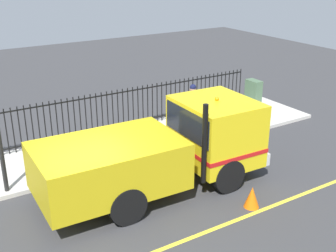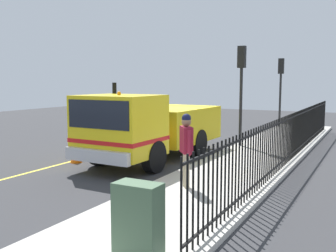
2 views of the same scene
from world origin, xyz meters
name	(u,v)px [view 1 (image 1 of 2)]	position (x,y,z in m)	size (l,w,h in m)	color
ground_plane	(88,211)	(0.00, 0.00, 0.00)	(44.91, 44.91, 0.00)	#38383A
sidewalk_slab	(50,163)	(3.11, 0.00, 0.06)	(2.85, 20.41, 0.12)	beige
work_truck	(170,145)	(0.00, -2.44, 1.26)	(2.50, 6.38, 2.65)	yellow
worker_standing	(193,103)	(2.69, -5.09, 1.23)	(0.49, 0.54, 1.80)	maroon
iron_fence	(36,126)	(4.31, 0.00, 0.90)	(0.04, 17.39, 1.53)	black
utility_cabinet	(253,93)	(3.74, -8.93, 0.69)	(0.69, 0.38, 1.14)	#4C6B4C
traffic_cone	(252,197)	(-2.03, -3.67, 0.29)	(0.40, 0.40, 0.57)	orange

